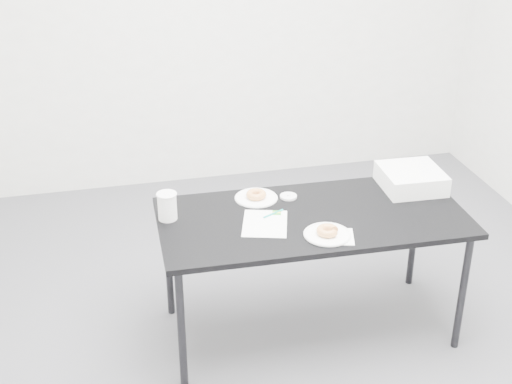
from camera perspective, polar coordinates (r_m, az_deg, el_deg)
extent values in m
plane|color=#4C4C51|center=(3.85, 1.89, -11.30)|extent=(4.00, 4.00, 0.00)
cube|color=white|center=(5.09, -3.92, 15.11)|extent=(4.00, 0.02, 2.70)
cube|color=black|center=(3.53, 4.55, -2.06)|extent=(1.53, 0.74, 0.03)
cylinder|color=black|center=(3.35, -5.98, -10.87)|extent=(0.04, 0.04, 0.66)
cylinder|color=black|center=(3.84, -7.02, -5.53)|extent=(0.04, 0.04, 0.66)
cylinder|color=black|center=(3.72, 16.19, -7.75)|extent=(0.04, 0.04, 0.66)
cylinder|color=black|center=(4.16, 12.54, -3.29)|extent=(0.04, 0.04, 0.66)
cube|color=white|center=(3.43, 0.72, -2.54)|extent=(0.28, 0.32, 0.00)
cube|color=green|center=(3.52, 1.67, -1.67)|extent=(0.05, 0.05, 0.00)
cylinder|color=#0D8F86|center=(3.51, 1.39, -1.74)|extent=(0.11, 0.06, 0.01)
cube|color=white|center=(3.35, 6.48, -3.56)|extent=(0.19, 0.19, 0.00)
cylinder|color=white|center=(3.35, 5.73, -3.40)|extent=(0.22, 0.22, 0.01)
torus|color=#CE7C41|center=(3.34, 5.74, -3.10)|extent=(0.14, 0.14, 0.03)
cylinder|color=white|center=(3.67, 0.01, -0.48)|extent=(0.22, 0.22, 0.01)
torus|color=#CE7C41|center=(3.66, 0.01, -0.20)|extent=(0.13, 0.13, 0.03)
cylinder|color=white|center=(3.47, -7.12, -1.13)|extent=(0.09, 0.09, 0.14)
cylinder|color=white|center=(3.68, 2.61, -0.36)|extent=(0.09, 0.09, 0.01)
cube|color=white|center=(3.85, 12.30, 1.06)|extent=(0.32, 0.32, 0.10)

